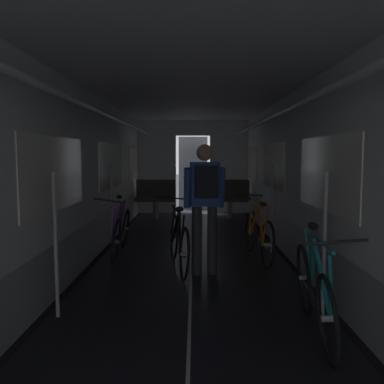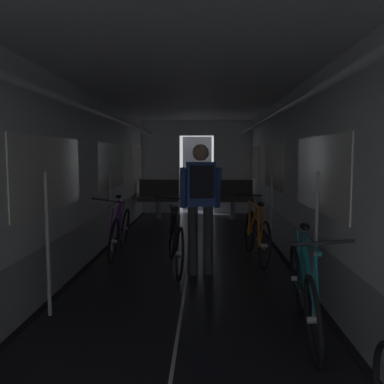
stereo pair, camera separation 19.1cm
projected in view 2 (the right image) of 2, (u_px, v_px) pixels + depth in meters
The scene contains 8 objects.
train_car_shell at pixel (187, 143), 5.21m from camera, with size 3.14×12.34×2.57m.
bench_seat_far_left at pixel (159, 195), 9.80m from camera, with size 0.98×0.51×0.95m.
bench_seat_far_right at pixel (233, 196), 9.74m from camera, with size 0.98×0.51×0.95m.
bicycle_teal at pixel (304, 290), 3.50m from camera, with size 0.44×1.69×0.95m.
bicycle_orange at pixel (256, 235), 5.93m from camera, with size 0.44×1.69×0.95m.
bicycle_purple at pixel (119, 231), 6.23m from camera, with size 0.44×1.69×0.96m.
person_cyclist_aisle at pixel (201, 197), 5.15m from camera, with size 0.55×0.41×1.69m.
bicycle_black_in_aisle at pixel (175, 241), 5.48m from camera, with size 0.53×1.68×0.95m.
Camera 2 is at (0.24, -1.65, 1.56)m, focal length 37.80 mm.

